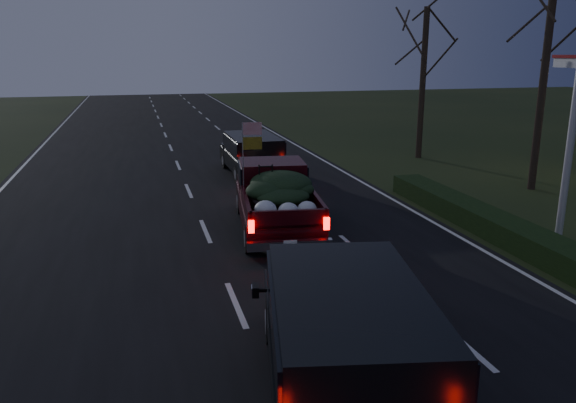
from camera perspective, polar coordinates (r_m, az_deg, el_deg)
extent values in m
plane|color=black|center=(11.69, -5.30, -10.43)|extent=(120.00, 120.00, 0.00)
cube|color=black|center=(11.68, -5.31, -10.38)|extent=(14.00, 120.00, 0.02)
cube|color=black|center=(17.12, 19.39, -1.84)|extent=(1.00, 10.00, 0.60)
cylinder|color=black|center=(22.50, 24.58, 11.75)|extent=(0.28, 0.28, 8.50)
cylinder|color=black|center=(27.81, 13.51, 11.48)|extent=(0.28, 0.28, 7.00)
cube|color=black|center=(16.25, -1.26, -0.69)|extent=(2.66, 5.31, 0.56)
cube|color=black|center=(16.95, -1.64, 2.62)|extent=(2.07, 1.85, 0.92)
cube|color=black|center=(16.93, -1.64, 2.96)|extent=(2.16, 1.77, 0.56)
cube|color=black|center=(14.90, -0.67, -0.93)|extent=(2.23, 3.07, 0.06)
ellipsoid|color=black|center=(15.28, -0.72, 1.25)|extent=(1.85, 2.02, 0.61)
cylinder|color=gray|center=(15.84, -4.59, 4.33)|extent=(0.03, 0.03, 2.04)
cube|color=red|center=(15.72, -3.65, 7.39)|extent=(0.53, 0.09, 0.35)
cube|color=gold|center=(15.78, -3.62, 5.93)|extent=(0.53, 0.09, 0.35)
cube|color=black|center=(23.63, -3.70, 4.24)|extent=(2.00, 4.74, 0.59)
cube|color=black|center=(23.28, -3.60, 5.75)|extent=(1.88, 3.46, 0.79)
cube|color=black|center=(23.27, -3.60, 5.94)|extent=(1.97, 3.36, 0.47)
cube|color=black|center=(8.59, 5.73, -15.31)|extent=(3.18, 5.59, 0.66)
cube|color=black|center=(8.00, 6.20, -11.68)|extent=(2.77, 4.17, 0.88)
cube|color=black|center=(7.96, 6.22, -11.11)|extent=(2.86, 4.08, 0.53)
cube|color=black|center=(9.13, -3.32, -9.00)|extent=(0.15, 0.26, 0.18)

